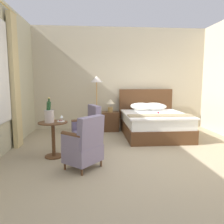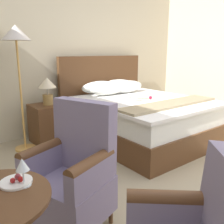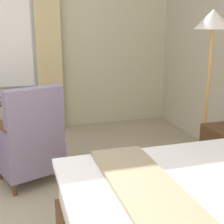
{
  "view_description": "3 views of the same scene",
  "coord_description": "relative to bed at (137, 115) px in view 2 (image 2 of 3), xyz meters",
  "views": [
    {
      "loc": [
        -0.85,
        -4.17,
        1.49
      ],
      "look_at": [
        -0.44,
        0.89,
        0.79
      ],
      "focal_mm": 35.0,
      "sensor_mm": 36.0,
      "label": 1
    },
    {
      "loc": [
        -1.83,
        -1.01,
        1.35
      ],
      "look_at": [
        -0.38,
        0.86,
        0.77
      ],
      "focal_mm": 40.0,
      "sensor_mm": 36.0,
      "label": 2
    },
    {
      "loc": [
        1.96,
        0.48,
        1.51
      ],
      "look_at": [
        -0.44,
        1.22,
        0.82
      ],
      "focal_mm": 50.0,
      "sensor_mm": 36.0,
      "label": 3
    }
  ],
  "objects": [
    {
      "name": "ground_plane",
      "position": [
        -0.8,
        -1.74,
        -0.37
      ],
      "size": [
        7.14,
        7.14,
        0.0
      ],
      "primitive_type": "plane",
      "color": "tan"
    },
    {
      "name": "wall_headboard_side",
      "position": [
        -0.8,
        1.14,
        1.22
      ],
      "size": [
        5.56,
        0.12,
        3.19
      ],
      "color": "beige",
      "rests_on": "ground"
    },
    {
      "name": "bed",
      "position": [
        0.0,
        0.0,
        0.0
      ],
      "size": [
        1.7,
        2.05,
        1.27
      ],
      "color": "#53321B",
      "rests_on": "ground"
    },
    {
      "name": "nightstand",
      "position": [
        -1.16,
        0.69,
        -0.08
      ],
      "size": [
        0.53,
        0.47,
        0.58
      ],
      "color": "#53321B",
      "rests_on": "ground"
    },
    {
      "name": "bedside_lamp",
      "position": [
        -1.16,
        0.69,
        0.47
      ],
      "size": [
        0.27,
        0.27,
        0.4
      ],
      "color": "#9E7A42",
      "rests_on": "nightstand"
    },
    {
      "name": "floor_lamp_brass",
      "position": [
        -1.57,
        0.61,
        1.05
      ],
      "size": [
        0.37,
        0.37,
        1.67
      ],
      "color": "gold",
      "rests_on": "ground"
    },
    {
      "name": "wine_glass_near_bucket",
      "position": [
        -2.29,
        -1.61,
        0.44
      ],
      "size": [
        0.07,
        0.07,
        0.14
      ],
      "color": "white",
      "rests_on": "side_table_round"
    },
    {
      "name": "snack_plate",
      "position": [
        -2.31,
        -1.57,
        0.35
      ],
      "size": [
        0.16,
        0.16,
        0.04
      ],
      "color": "white",
      "rests_on": "side_table_round"
    },
    {
      "name": "armchair_by_window",
      "position": [
        -1.8,
        -1.19,
        0.05
      ],
      "size": [
        0.67,
        0.7,
        0.98
      ],
      "color": "#53321B",
      "rests_on": "ground"
    }
  ]
}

